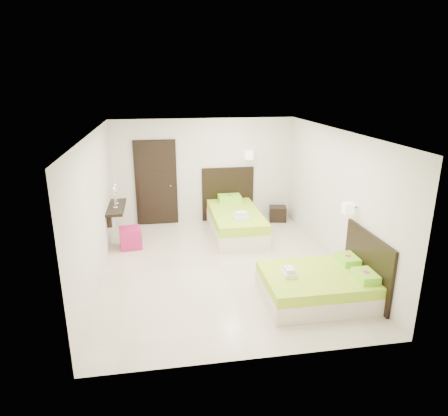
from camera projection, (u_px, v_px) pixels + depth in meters
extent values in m
plane|color=beige|center=(221.00, 266.00, 7.79)|extent=(5.50, 5.50, 0.00)
cube|color=beige|center=(236.00, 227.00, 9.37)|extent=(1.10, 2.21, 0.35)
cube|color=#8EC31F|center=(236.00, 216.00, 9.28)|extent=(1.09, 2.19, 0.22)
cube|color=black|center=(228.00, 194.00, 10.23)|extent=(1.33, 0.05, 1.38)
cube|color=#8EE429|center=(229.00, 198.00, 10.01)|extent=(0.55, 0.38, 0.15)
cylinder|color=#C52E65|center=(229.00, 195.00, 9.98)|extent=(0.13, 0.13, 0.00)
cube|color=silver|center=(241.00, 218.00, 8.67)|extent=(0.33, 0.24, 0.09)
cube|color=silver|center=(241.00, 214.00, 8.64)|extent=(0.25, 0.18, 0.09)
cube|color=beige|center=(248.00, 155.00, 9.85)|extent=(0.20, 0.20, 0.22)
cylinder|color=#2D2116|center=(248.00, 154.00, 9.92)|extent=(0.03, 0.16, 0.03)
cube|color=beige|center=(316.00, 291.00, 6.60)|extent=(1.77, 1.33, 0.28)
cube|color=#8EC31F|center=(317.00, 278.00, 6.53)|extent=(1.75, 1.32, 0.18)
cube|color=black|center=(367.00, 265.00, 6.61)|extent=(0.05, 1.51, 1.11)
cube|color=#8EE429|center=(366.00, 276.00, 6.29)|extent=(0.30, 0.44, 0.12)
cylinder|color=#C52E65|center=(366.00, 272.00, 6.27)|extent=(0.11, 0.11, 0.00)
cube|color=#8EE429|center=(348.00, 259.00, 6.88)|extent=(0.30, 0.44, 0.12)
cylinder|color=#C52E65|center=(348.00, 256.00, 6.86)|extent=(0.11, 0.11, 0.00)
cube|color=silver|center=(289.00, 274.00, 6.41)|extent=(0.19, 0.27, 0.07)
cube|color=silver|center=(289.00, 270.00, 6.39)|extent=(0.15, 0.20, 0.07)
cube|color=beige|center=(348.00, 208.00, 6.86)|extent=(0.16, 0.16, 0.18)
cylinder|color=#2D2116|center=(352.00, 208.00, 6.87)|extent=(0.16, 0.03, 0.03)
cube|color=black|center=(278.00, 214.00, 10.29)|extent=(0.49, 0.46, 0.37)
cube|color=#A1154D|center=(131.00, 238.00, 8.61)|extent=(0.50, 0.50, 0.44)
cube|color=black|center=(156.00, 183.00, 9.83)|extent=(1.02, 0.06, 2.14)
cube|color=black|center=(156.00, 184.00, 9.80)|extent=(0.88, 0.04, 2.06)
cylinder|color=silver|center=(171.00, 185.00, 9.83)|extent=(0.03, 0.10, 0.03)
cube|color=black|center=(116.00, 207.00, 8.72)|extent=(0.35, 1.20, 0.06)
cube|color=black|center=(109.00, 221.00, 8.33)|extent=(0.10, 0.04, 0.30)
cube|color=black|center=(114.00, 208.00, 9.17)|extent=(0.10, 0.04, 0.30)
cylinder|color=silver|center=(116.00, 208.00, 8.57)|extent=(0.10, 0.10, 0.02)
cylinder|color=silver|center=(115.00, 202.00, 8.53)|extent=(0.02, 0.02, 0.22)
cone|color=silver|center=(115.00, 196.00, 8.49)|extent=(0.07, 0.07, 0.04)
cylinder|color=white|center=(114.00, 192.00, 8.46)|extent=(0.02, 0.02, 0.15)
sphere|color=#FFB23F|center=(114.00, 188.00, 8.44)|extent=(0.02, 0.02, 0.02)
cylinder|color=silver|center=(117.00, 204.00, 8.85)|extent=(0.10, 0.10, 0.02)
cylinder|color=silver|center=(116.00, 198.00, 8.81)|extent=(0.02, 0.02, 0.22)
cone|color=silver|center=(116.00, 193.00, 8.77)|extent=(0.07, 0.07, 0.04)
cylinder|color=white|center=(116.00, 189.00, 8.74)|extent=(0.02, 0.02, 0.15)
sphere|color=#FFB23F|center=(115.00, 185.00, 8.72)|extent=(0.02, 0.02, 0.02)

